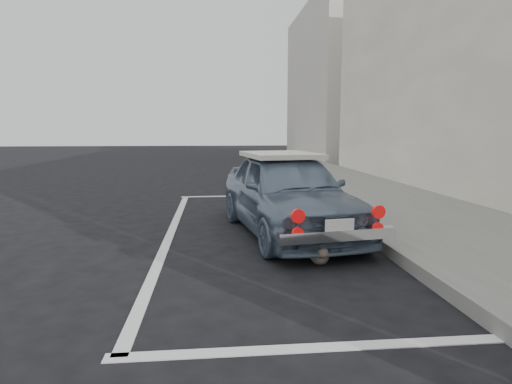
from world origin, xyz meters
TOP-DOWN VIEW (x-y plane):
  - ground at (0.00, 0.00)m, footprint 80.00×80.00m
  - sidewalk at (3.20, 2.00)m, footprint 2.80×40.00m
  - building_far at (6.35, 20.00)m, footprint 3.50×10.00m
  - pline_rear at (0.50, -0.50)m, footprint 3.00×0.12m
  - pline_front at (0.50, 6.50)m, footprint 3.00×0.12m
  - pline_side at (-0.90, 3.00)m, footprint 0.12×7.00m
  - retro_coupe at (0.82, 2.87)m, footprint 1.94×3.71m
  - cat at (0.93, 1.35)m, footprint 0.22×0.49m

SIDE VIEW (x-z plane):
  - ground at x=0.00m, z-range 0.00..0.00m
  - pline_rear at x=0.50m, z-range 0.00..0.01m
  - pline_front at x=0.50m, z-range 0.00..0.01m
  - pline_side at x=-0.90m, z-range 0.00..0.01m
  - sidewalk at x=3.20m, z-range 0.00..0.15m
  - cat at x=0.93m, z-range -0.01..0.25m
  - retro_coupe at x=0.82m, z-range 0.01..1.21m
  - building_far at x=6.35m, z-range 0.00..8.00m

